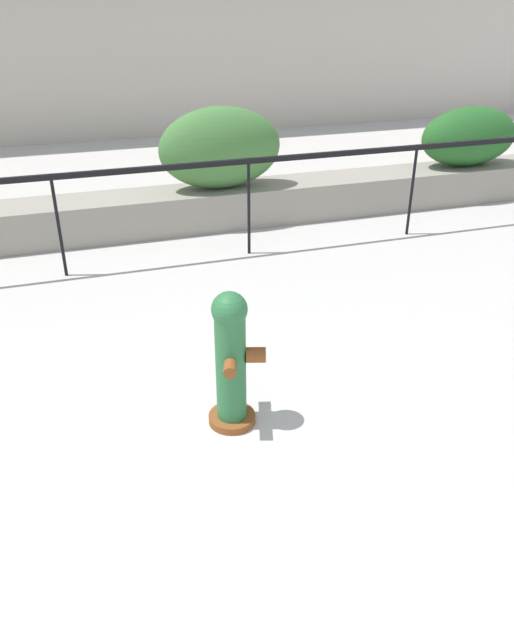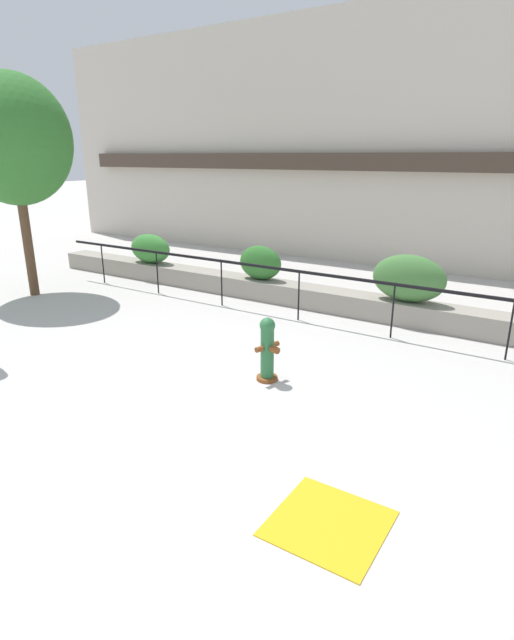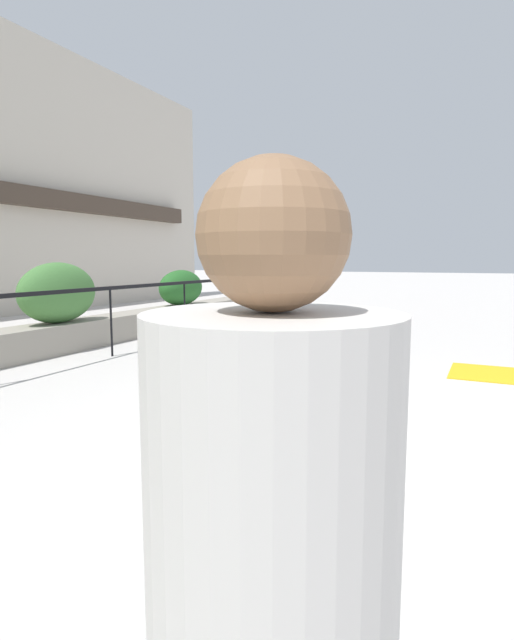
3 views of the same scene
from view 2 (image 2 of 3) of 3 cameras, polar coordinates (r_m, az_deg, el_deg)
name	(u,v)px [view 2 (image 2 of 3)]	position (r m, az deg, el deg)	size (l,w,h in m)	color
ground_plane	(141,407)	(7.70, -13.13, -9.61)	(120.00, 120.00, 0.00)	#BCB7B2
building_facade	(408,141)	(17.37, 16.89, 18.99)	(30.00, 1.36, 8.00)	beige
planter_wall_low	(320,298)	(12.21, 7.19, 2.48)	(18.00, 0.70, 0.50)	gray
fence_railing_segment	(299,276)	(11.07, 4.85, 5.02)	(15.00, 0.05, 1.15)	black
hedge_bush_0	(150,249)	(15.25, -12.10, 7.99)	(1.41, 0.70, 0.85)	#387F33
hedge_bush_1	(260,263)	(12.86, 0.38, 6.57)	(1.19, 0.59, 0.87)	#2D6B28
hedge_bush_2	(409,278)	(11.31, 16.95, 4.58)	(1.60, 0.69, 1.03)	#427538
fire_hydrant	(267,349)	(8.12, 1.20, -3.30)	(0.47, 0.48, 1.08)	brown
street_tree	(13,141)	(14.24, -26.11, 17.93)	(2.98, 2.68, 5.47)	brown
tactile_warning_pad	(329,523)	(5.49, 8.18, -22.01)	(1.10, 1.10, 0.01)	gold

